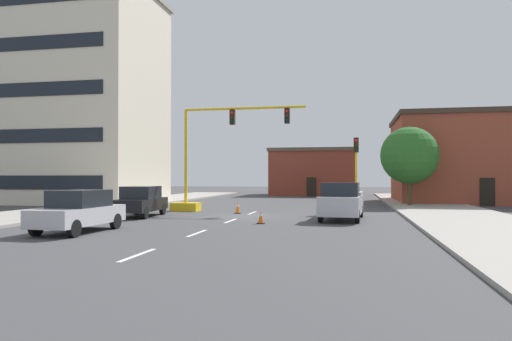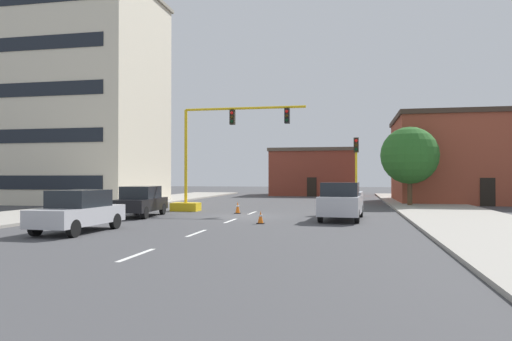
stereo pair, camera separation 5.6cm
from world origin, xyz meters
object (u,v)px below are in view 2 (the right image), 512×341
sedan_black_mid_left (141,201)px  traffic_cone_roadside_b (261,217)px  traffic_cone_roadside_a (238,208)px  traffic_signal_gantry (202,177)px  traffic_light_pole_right (356,157)px  pickup_truck_silver (342,201)px  sedan_silver_near_left (78,211)px  tree_right_mid (410,155)px

sedan_black_mid_left → traffic_cone_roadside_b: bearing=-20.1°
traffic_cone_roadside_b → traffic_cone_roadside_a: bearing=113.3°
traffic_signal_gantry → traffic_light_pole_right: (10.01, 1.06, 1.29)m
traffic_light_pole_right → pickup_truck_silver: (-0.81, -5.59, -2.55)m
pickup_truck_silver → sedan_black_mid_left: size_ratio=1.19×
traffic_cone_roadside_a → traffic_cone_roadside_b: size_ratio=1.20×
sedan_black_mid_left → traffic_cone_roadside_b: size_ratio=7.45×
traffic_light_pole_right → pickup_truck_silver: size_ratio=0.87×
sedan_silver_near_left → sedan_black_mid_left: same height
tree_right_mid → sedan_silver_near_left: (-15.36, -19.85, -3.01)m
pickup_truck_silver → traffic_cone_roadside_a: size_ratio=7.43×
traffic_signal_gantry → sedan_black_mid_left: bearing=-115.0°
tree_right_mid → traffic_signal_gantry: bearing=-152.1°
tree_right_mid → sedan_silver_near_left: bearing=-127.7°
pickup_truck_silver → sedan_black_mid_left: bearing=-179.2°
pickup_truck_silver → traffic_cone_roadside_a: 7.16m
traffic_signal_gantry → tree_right_mid: 15.96m
sedan_black_mid_left → traffic_cone_roadside_a: sedan_black_mid_left is taller
sedan_silver_near_left → sedan_black_mid_left: (-0.86, 7.74, 0.00)m
tree_right_mid → sedan_black_mid_left: bearing=-143.2°
traffic_signal_gantry → traffic_cone_roadside_b: bearing=-54.2°
tree_right_mid → sedan_silver_near_left: size_ratio=1.33×
sedan_black_mid_left → sedan_silver_near_left: bearing=-83.7°
traffic_signal_gantry → pickup_truck_silver: size_ratio=1.61×
sedan_silver_near_left → tree_right_mid: bearing=52.3°
tree_right_mid → sedan_black_mid_left: size_ratio=1.31×
traffic_cone_roadside_a → traffic_cone_roadside_b: bearing=-66.7°
sedan_silver_near_left → traffic_cone_roadside_a: size_ratio=6.13×
pickup_truck_silver → sedan_silver_near_left: pickup_truck_silver is taller
traffic_signal_gantry → traffic_cone_roadside_a: traffic_signal_gantry is taller
tree_right_mid → traffic_cone_roadside_b: tree_right_mid is taller
sedan_black_mid_left → traffic_cone_roadside_a: bearing=33.3°
tree_right_mid → sedan_silver_near_left: 25.28m
traffic_light_pole_right → sedan_silver_near_left: (-11.34, -13.50, -2.64)m
traffic_signal_gantry → traffic_cone_roadside_a: bearing=-27.3°
sedan_black_mid_left → traffic_cone_roadside_a: (4.96, 3.26, -0.52)m
traffic_cone_roadside_a → traffic_light_pole_right: bearing=19.0°
tree_right_mid → sedan_silver_near_left: tree_right_mid is taller
traffic_light_pole_right → tree_right_mid: bearing=57.7°
traffic_light_pole_right → sedan_black_mid_left: bearing=-154.7°
pickup_truck_silver → tree_right_mid: bearing=68.0°
pickup_truck_silver → traffic_cone_roadside_a: bearing=154.3°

